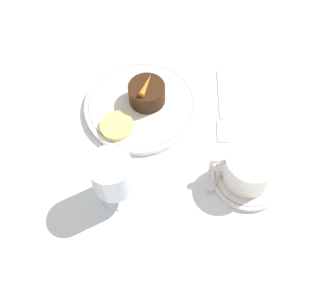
{
  "coord_description": "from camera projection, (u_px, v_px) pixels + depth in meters",
  "views": [
    {
      "loc": [
        -0.07,
        0.43,
        0.64
      ],
      "look_at": [
        -0.04,
        0.07,
        0.04
      ],
      "focal_mm": 42.0,
      "sensor_mm": 36.0,
      "label": 1
    }
  ],
  "objects": [
    {
      "name": "saucer",
      "position": [
        247.0,
        177.0,
        0.71
      ],
      "size": [
        0.13,
        0.13,
        0.01
      ],
      "color": "white",
      "rests_on": "ground_plane"
    },
    {
      "name": "carrot_garnish",
      "position": [
        146.0,
        85.0,
        0.75
      ],
      "size": [
        0.02,
        0.05,
        0.01
      ],
      "color": "orange",
      "rests_on": "dessert_cake"
    },
    {
      "name": "dessert_cake",
      "position": [
        147.0,
        93.0,
        0.77
      ],
      "size": [
        0.07,
        0.07,
        0.04
      ],
      "color": "#381E0F",
      "rests_on": "dinner_plate"
    },
    {
      "name": "dinner_plate",
      "position": [
        141.0,
        105.0,
        0.79
      ],
      "size": [
        0.23,
        0.23,
        0.01
      ],
      "color": "white",
      "rests_on": "ground_plane"
    },
    {
      "name": "ground_plane",
      "position": [
        150.0,
        127.0,
        0.77
      ],
      "size": [
        3.0,
        3.0,
        0.0
      ],
      "primitive_type": "plane",
      "color": "white"
    },
    {
      "name": "coffee_cup",
      "position": [
        249.0,
        167.0,
        0.68
      ],
      "size": [
        0.12,
        0.09,
        0.06
      ],
      "color": "white",
      "rests_on": "saucer"
    },
    {
      "name": "wine_glass",
      "position": [
        112.0,
        176.0,
        0.63
      ],
      "size": [
        0.07,
        0.07,
        0.11
      ],
      "color": "silver",
      "rests_on": "ground_plane"
    },
    {
      "name": "spoon",
      "position": [
        223.0,
        172.0,
        0.71
      ],
      "size": [
        0.08,
        0.11,
        0.0
      ],
      "color": "silver",
      "rests_on": "saucer"
    },
    {
      "name": "pineapple_slice",
      "position": [
        117.0,
        126.0,
        0.75
      ],
      "size": [
        0.06,
        0.06,
        0.01
      ],
      "color": "#EFE075",
      "rests_on": "dinner_plate"
    },
    {
      "name": "fork",
      "position": [
        221.0,
        112.0,
        0.79
      ],
      "size": [
        0.03,
        0.18,
        0.01
      ],
      "color": "silver",
      "rests_on": "ground_plane"
    }
  ]
}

